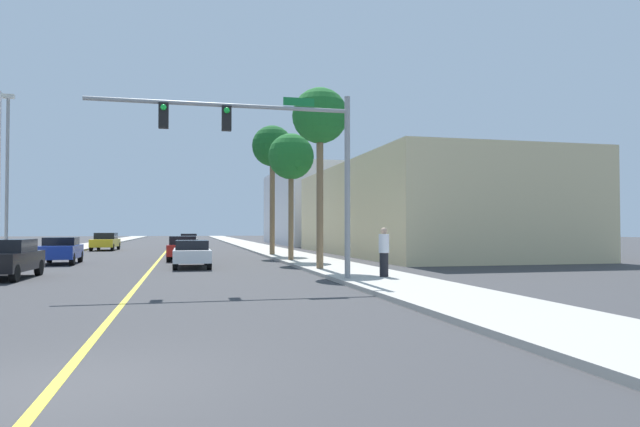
{
  "coord_description": "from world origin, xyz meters",
  "views": [
    {
      "loc": [
        1.53,
        -7.32,
        1.92
      ],
      "look_at": [
        8.2,
        20.4,
        2.67
      ],
      "focal_mm": 31.54,
      "sensor_mm": 36.0,
      "label": 1
    }
  ],
  "objects_px": {
    "palm_near": "(320,119)",
    "car_yellow": "(106,241)",
    "traffic_signal_mast": "(274,145)",
    "car_gray": "(189,240)",
    "car_black": "(5,258)",
    "palm_far": "(272,148)",
    "car_white": "(192,253)",
    "car_red": "(183,248)",
    "street_lamp": "(7,170)",
    "palm_mid": "(291,158)",
    "car_blue": "(61,250)",
    "pedestrian": "(384,252)"
  },
  "relations": [
    {
      "from": "traffic_signal_mast",
      "to": "car_red",
      "type": "xyz_separation_m",
      "value": [
        -3.06,
        15.15,
        -4.04
      ]
    },
    {
      "from": "palm_mid",
      "to": "car_yellow",
      "type": "relative_size",
      "value": 1.53
    },
    {
      "from": "street_lamp",
      "to": "car_white",
      "type": "bearing_deg",
      "value": -18.36
    },
    {
      "from": "palm_mid",
      "to": "car_blue",
      "type": "xyz_separation_m",
      "value": [
        -12.27,
        1.65,
        -5.11
      ]
    },
    {
      "from": "traffic_signal_mast",
      "to": "palm_near",
      "type": "xyz_separation_m",
      "value": [
        2.8,
        4.91,
        1.97
      ]
    },
    {
      "from": "palm_mid",
      "to": "car_black",
      "type": "relative_size",
      "value": 1.68
    },
    {
      "from": "palm_mid",
      "to": "car_yellow",
      "type": "height_order",
      "value": "palm_mid"
    },
    {
      "from": "palm_far",
      "to": "car_yellow",
      "type": "height_order",
      "value": "palm_far"
    },
    {
      "from": "car_white",
      "to": "car_black",
      "type": "relative_size",
      "value": 1.09
    },
    {
      "from": "car_white",
      "to": "car_gray",
      "type": "distance_m",
      "value": 29.48
    },
    {
      "from": "palm_near",
      "to": "car_gray",
      "type": "relative_size",
      "value": 2.09
    },
    {
      "from": "street_lamp",
      "to": "car_blue",
      "type": "bearing_deg",
      "value": 31.94
    },
    {
      "from": "palm_far",
      "to": "car_red",
      "type": "relative_size",
      "value": 2.23
    },
    {
      "from": "street_lamp",
      "to": "car_gray",
      "type": "bearing_deg",
      "value": 70.99
    },
    {
      "from": "car_blue",
      "to": "car_gray",
      "type": "bearing_deg",
      "value": -107.34
    },
    {
      "from": "traffic_signal_mast",
      "to": "palm_mid",
      "type": "relative_size",
      "value": 1.26
    },
    {
      "from": "car_white",
      "to": "car_red",
      "type": "bearing_deg",
      "value": 93.87
    },
    {
      "from": "palm_far",
      "to": "car_red",
      "type": "xyz_separation_m",
      "value": [
        -5.86,
        -3.61,
        -6.63
      ]
    },
    {
      "from": "palm_mid",
      "to": "pedestrian",
      "type": "height_order",
      "value": "palm_mid"
    },
    {
      "from": "palm_near",
      "to": "car_yellow",
      "type": "xyz_separation_m",
      "value": [
        -12.5,
        27.85,
        -5.99
      ]
    },
    {
      "from": "street_lamp",
      "to": "palm_far",
      "type": "height_order",
      "value": "palm_far"
    },
    {
      "from": "palm_mid",
      "to": "car_red",
      "type": "height_order",
      "value": "palm_mid"
    },
    {
      "from": "traffic_signal_mast",
      "to": "car_black",
      "type": "relative_size",
      "value": 2.11
    },
    {
      "from": "car_blue",
      "to": "pedestrian",
      "type": "xyz_separation_m",
      "value": [
        13.57,
        -13.17,
        0.3
      ]
    },
    {
      "from": "car_white",
      "to": "car_yellow",
      "type": "bearing_deg",
      "value": 106.47
    },
    {
      "from": "car_black",
      "to": "pedestrian",
      "type": "relative_size",
      "value": 2.35
    },
    {
      "from": "palm_far",
      "to": "car_white",
      "type": "relative_size",
      "value": 1.91
    },
    {
      "from": "palm_near",
      "to": "palm_mid",
      "type": "xyz_separation_m",
      "value": [
        -0.0,
        6.92,
        -0.9
      ]
    },
    {
      "from": "street_lamp",
      "to": "car_yellow",
      "type": "height_order",
      "value": "street_lamp"
    },
    {
      "from": "car_white",
      "to": "pedestrian",
      "type": "height_order",
      "value": "pedestrian"
    },
    {
      "from": "car_black",
      "to": "palm_mid",
      "type": "bearing_deg",
      "value": -147.57
    },
    {
      "from": "palm_far",
      "to": "car_gray",
      "type": "relative_size",
      "value": 2.29
    },
    {
      "from": "palm_near",
      "to": "palm_far",
      "type": "bearing_deg",
      "value": 90.04
    },
    {
      "from": "car_white",
      "to": "pedestrian",
      "type": "bearing_deg",
      "value": -52.43
    },
    {
      "from": "traffic_signal_mast",
      "to": "pedestrian",
      "type": "bearing_deg",
      "value": 4.33
    },
    {
      "from": "car_white",
      "to": "traffic_signal_mast",
      "type": "bearing_deg",
      "value": -73.84
    },
    {
      "from": "car_white",
      "to": "car_blue",
      "type": "distance_m",
      "value": 8.14
    },
    {
      "from": "palm_mid",
      "to": "car_yellow",
      "type": "xyz_separation_m",
      "value": [
        -12.5,
        20.93,
        -5.09
      ]
    },
    {
      "from": "pedestrian",
      "to": "palm_mid",
      "type": "bearing_deg",
      "value": 77.42
    },
    {
      "from": "palm_near",
      "to": "palm_mid",
      "type": "bearing_deg",
      "value": 90.02
    },
    {
      "from": "car_red",
      "to": "street_lamp",
      "type": "bearing_deg",
      "value": -158.5
    },
    {
      "from": "palm_mid",
      "to": "pedestrian",
      "type": "relative_size",
      "value": 3.96
    },
    {
      "from": "palm_near",
      "to": "car_red",
      "type": "distance_m",
      "value": 13.25
    },
    {
      "from": "car_red",
      "to": "pedestrian",
      "type": "xyz_separation_m",
      "value": [
        7.17,
        -14.84,
        0.29
      ]
    },
    {
      "from": "palm_mid",
      "to": "palm_far",
      "type": "height_order",
      "value": "palm_far"
    },
    {
      "from": "traffic_signal_mast",
      "to": "street_lamp",
      "type": "relative_size",
      "value": 1.04
    },
    {
      "from": "palm_far",
      "to": "car_gray",
      "type": "bearing_deg",
      "value": 105.29
    },
    {
      "from": "palm_near",
      "to": "car_white",
      "type": "height_order",
      "value": "palm_near"
    },
    {
      "from": "car_blue",
      "to": "palm_near",
      "type": "bearing_deg",
      "value": 143.03
    },
    {
      "from": "traffic_signal_mast",
      "to": "car_yellow",
      "type": "bearing_deg",
      "value": 106.49
    }
  ]
}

